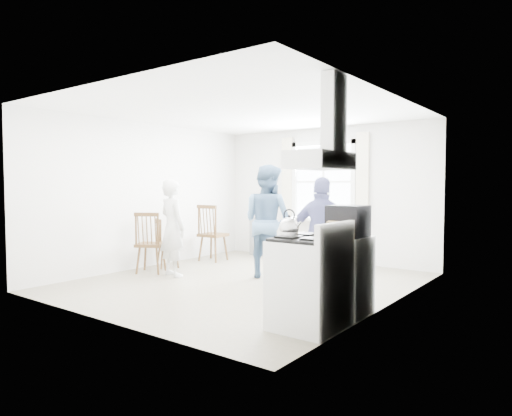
{
  "coord_description": "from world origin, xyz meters",
  "views": [
    {
      "loc": [
        4.27,
        -5.45,
        1.5
      ],
      "look_at": [
        0.05,
        0.2,
        1.13
      ],
      "focal_mm": 32.0,
      "sensor_mm": 36.0,
      "label": 1
    }
  ],
  "objects_px": {
    "windsor_chair_c": "(148,236)",
    "person_right": "(323,236)",
    "windsor_chair_a": "(209,227)",
    "stereo_stack": "(348,221)",
    "windsor_chair_b": "(162,238)",
    "person_mid": "(268,221)",
    "gas_stove": "(310,282)",
    "low_cabinet": "(346,275)",
    "person_left": "(173,228)"
  },
  "relations": [
    {
      "from": "windsor_chair_c",
      "to": "person_mid",
      "type": "bearing_deg",
      "value": 28.59
    },
    {
      "from": "windsor_chair_c",
      "to": "person_mid",
      "type": "height_order",
      "value": "person_mid"
    },
    {
      "from": "windsor_chair_a",
      "to": "stereo_stack",
      "type": "bearing_deg",
      "value": -24.76
    },
    {
      "from": "windsor_chair_b",
      "to": "person_mid",
      "type": "relative_size",
      "value": 0.49
    },
    {
      "from": "gas_stove",
      "to": "person_left",
      "type": "relative_size",
      "value": 0.71
    },
    {
      "from": "stereo_stack",
      "to": "windsor_chair_c",
      "type": "height_order",
      "value": "stereo_stack"
    },
    {
      "from": "windsor_chair_b",
      "to": "person_right",
      "type": "xyz_separation_m",
      "value": [
        3.27,
        -0.05,
        0.26
      ]
    },
    {
      "from": "low_cabinet",
      "to": "gas_stove",
      "type": "bearing_deg",
      "value": -95.68
    },
    {
      "from": "windsor_chair_b",
      "to": "person_right",
      "type": "bearing_deg",
      "value": -0.85
    },
    {
      "from": "low_cabinet",
      "to": "windsor_chair_a",
      "type": "height_order",
      "value": "windsor_chair_a"
    },
    {
      "from": "stereo_stack",
      "to": "windsor_chair_a",
      "type": "height_order",
      "value": "stereo_stack"
    },
    {
      "from": "stereo_stack",
      "to": "windsor_chair_b",
      "type": "distance_m",
      "value": 4.06
    },
    {
      "from": "gas_stove",
      "to": "low_cabinet",
      "type": "xyz_separation_m",
      "value": [
        0.07,
        0.7,
        -0.03
      ]
    },
    {
      "from": "low_cabinet",
      "to": "windsor_chair_a",
      "type": "distance_m",
      "value": 4.07
    },
    {
      "from": "gas_stove",
      "to": "windsor_chair_b",
      "type": "relative_size",
      "value": 1.26
    },
    {
      "from": "windsor_chair_c",
      "to": "person_right",
      "type": "relative_size",
      "value": 0.65
    },
    {
      "from": "windsor_chair_b",
      "to": "windsor_chair_c",
      "type": "distance_m",
      "value": 0.58
    },
    {
      "from": "gas_stove",
      "to": "windsor_chair_a",
      "type": "height_order",
      "value": "gas_stove"
    },
    {
      "from": "stereo_stack",
      "to": "gas_stove",
      "type": "bearing_deg",
      "value": -98.21
    },
    {
      "from": "windsor_chair_a",
      "to": "gas_stove",
      "type": "bearing_deg",
      "value": -33.54
    },
    {
      "from": "low_cabinet",
      "to": "person_right",
      "type": "relative_size",
      "value": 0.56
    },
    {
      "from": "windsor_chair_b",
      "to": "person_left",
      "type": "bearing_deg",
      "value": -29.61
    },
    {
      "from": "windsor_chair_b",
      "to": "low_cabinet",
      "type": "bearing_deg",
      "value": -10.24
    },
    {
      "from": "low_cabinet",
      "to": "person_right",
      "type": "distance_m",
      "value": 1.0
    },
    {
      "from": "low_cabinet",
      "to": "stereo_stack",
      "type": "bearing_deg",
      "value": -27.91
    },
    {
      "from": "gas_stove",
      "to": "stereo_stack",
      "type": "relative_size",
      "value": 2.67
    },
    {
      "from": "person_left",
      "to": "gas_stove",
      "type": "bearing_deg",
      "value": 175.15
    },
    {
      "from": "person_left",
      "to": "low_cabinet",
      "type": "bearing_deg",
      "value": -172.56
    },
    {
      "from": "low_cabinet",
      "to": "person_right",
      "type": "bearing_deg",
      "value": 135.0
    },
    {
      "from": "gas_stove",
      "to": "windsor_chair_b",
      "type": "xyz_separation_m",
      "value": [
        -3.86,
        1.41,
        0.06
      ]
    },
    {
      "from": "windsor_chair_b",
      "to": "person_left",
      "type": "xyz_separation_m",
      "value": [
        0.71,
        -0.4,
        0.25
      ]
    },
    {
      "from": "windsor_chair_b",
      "to": "person_right",
      "type": "height_order",
      "value": "person_right"
    },
    {
      "from": "low_cabinet",
      "to": "windsor_chair_a",
      "type": "bearing_deg",
      "value": 155.27
    },
    {
      "from": "windsor_chair_c",
      "to": "windsor_chair_b",
      "type": "bearing_deg",
      "value": 115.47
    },
    {
      "from": "low_cabinet",
      "to": "person_left",
      "type": "distance_m",
      "value": 3.25
    },
    {
      "from": "windsor_chair_a",
      "to": "windsor_chair_c",
      "type": "relative_size",
      "value": 1.07
    },
    {
      "from": "windsor_chair_a",
      "to": "person_left",
      "type": "bearing_deg",
      "value": -71.28
    },
    {
      "from": "person_mid",
      "to": "stereo_stack",
      "type": "bearing_deg",
      "value": 154.16
    },
    {
      "from": "gas_stove",
      "to": "person_right",
      "type": "bearing_deg",
      "value": 113.49
    },
    {
      "from": "gas_stove",
      "to": "low_cabinet",
      "type": "bearing_deg",
      "value": 84.32
    },
    {
      "from": "stereo_stack",
      "to": "windsor_chair_a",
      "type": "relative_size",
      "value": 0.38
    },
    {
      "from": "windsor_chair_a",
      "to": "low_cabinet",
      "type": "bearing_deg",
      "value": -24.73
    },
    {
      "from": "person_left",
      "to": "person_right",
      "type": "distance_m",
      "value": 2.58
    },
    {
      "from": "windsor_chair_c",
      "to": "person_mid",
      "type": "relative_size",
      "value": 0.58
    },
    {
      "from": "gas_stove",
      "to": "windsor_chair_b",
      "type": "distance_m",
      "value": 4.11
    },
    {
      "from": "windsor_chair_c",
      "to": "person_right",
      "type": "xyz_separation_m",
      "value": [
        3.02,
        0.47,
        0.16
      ]
    },
    {
      "from": "person_right",
      "to": "windsor_chair_b",
      "type": "bearing_deg",
      "value": -15.9
    },
    {
      "from": "gas_stove",
      "to": "person_left",
      "type": "xyz_separation_m",
      "value": [
        -3.15,
        1.01,
        0.31
      ]
    },
    {
      "from": "stereo_stack",
      "to": "person_left",
      "type": "bearing_deg",
      "value": 174.35
    },
    {
      "from": "person_right",
      "to": "windsor_chair_a",
      "type": "bearing_deg",
      "value": -33.97
    }
  ]
}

